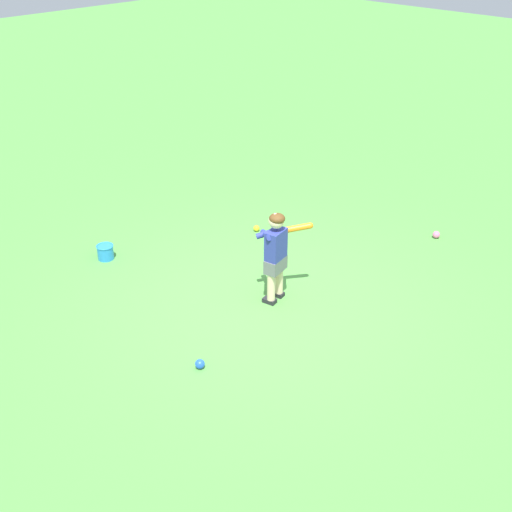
# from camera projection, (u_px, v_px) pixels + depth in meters

# --- Properties ---
(ground_plane) EXTENTS (40.00, 40.00, 0.00)m
(ground_plane) POSITION_uv_depth(u_px,v_px,m) (266.00, 308.00, 7.27)
(ground_plane) COLOR #519942
(child_batter) EXTENTS (0.56, 0.45, 1.08)m
(child_batter) POSITION_uv_depth(u_px,v_px,m) (276.00, 249.00, 7.10)
(child_batter) COLOR #232328
(child_batter) RESTS_ON ground
(play_ball_center_lawn) EXTENTS (0.10, 0.10, 0.10)m
(play_ball_center_lawn) POSITION_uv_depth(u_px,v_px,m) (200.00, 364.00, 6.33)
(play_ball_center_lawn) COLOR blue
(play_ball_center_lawn) RESTS_ON ground
(play_ball_behind_batter) EXTENTS (0.10, 0.10, 0.10)m
(play_ball_behind_batter) POSITION_uv_depth(u_px,v_px,m) (436.00, 235.00, 8.71)
(play_ball_behind_batter) COLOR pink
(play_ball_behind_batter) RESTS_ON ground
(play_ball_far_right) EXTENTS (0.09, 0.09, 0.09)m
(play_ball_far_right) POSITION_uv_depth(u_px,v_px,m) (256.00, 228.00, 8.89)
(play_ball_far_right) COLOR yellow
(play_ball_far_right) RESTS_ON ground
(toy_bucket) EXTENTS (0.22, 0.22, 0.19)m
(toy_bucket) POSITION_uv_depth(u_px,v_px,m) (105.00, 252.00, 8.19)
(toy_bucket) COLOR #2884DB
(toy_bucket) RESTS_ON ground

